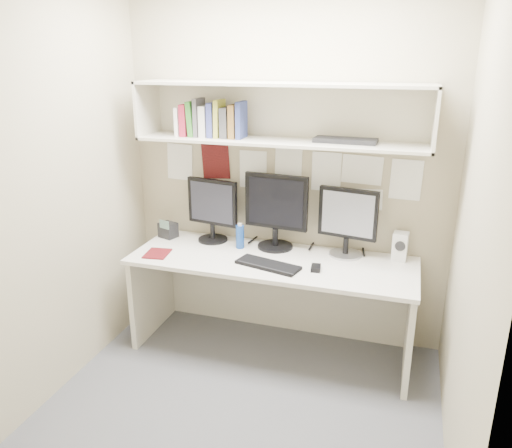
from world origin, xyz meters
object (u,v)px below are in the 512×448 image
(maroon_notebook, at_px, (157,254))
(speaker, at_px, (400,246))
(desk, at_px, (272,304))
(desk_phone, at_px, (168,230))
(monitor_left, at_px, (212,208))
(monitor_center, at_px, (276,209))
(keyboard, at_px, (268,265))
(monitor_right, at_px, (347,220))

(maroon_notebook, bearing_deg, speaker, 6.28)
(desk, relative_size, maroon_notebook, 10.16)
(desk, distance_m, desk_phone, 1.01)
(speaker, height_order, desk_phone, speaker)
(monitor_left, distance_m, maroon_notebook, 0.54)
(monitor_left, distance_m, desk_phone, 0.42)
(desk, bearing_deg, monitor_center, 99.21)
(speaker, bearing_deg, desk, -158.88)
(monitor_left, bearing_deg, speaker, 10.47)
(desk, height_order, keyboard, keyboard)
(monitor_center, height_order, desk_phone, monitor_center)
(keyboard, relative_size, maroon_notebook, 2.25)
(monitor_left, xyz_separation_m, maroon_notebook, (-0.27, -0.39, -0.26))
(desk, relative_size, keyboard, 4.52)
(desk, relative_size, desk_phone, 12.91)
(monitor_right, bearing_deg, keyboard, -132.45)
(monitor_left, height_order, maroon_notebook, monitor_left)
(maroon_notebook, bearing_deg, monitor_right, 9.13)
(desk, bearing_deg, monitor_right, 24.33)
(desk, relative_size, monitor_right, 4.08)
(maroon_notebook, bearing_deg, keyboard, -5.86)
(monitor_right, height_order, maroon_notebook, monitor_right)
(desk, distance_m, keyboard, 0.40)
(keyboard, bearing_deg, speaker, 39.27)
(monitor_center, height_order, keyboard, monitor_center)
(monitor_right, bearing_deg, monitor_center, -170.19)
(desk, xyz_separation_m, maroon_notebook, (-0.81, -0.17, 0.37))
(desk, relative_size, monitor_center, 3.61)
(monitor_center, bearing_deg, keyboard, -77.31)
(monitor_left, xyz_separation_m, keyboard, (0.55, -0.37, -0.25))
(monitor_right, bearing_deg, desk, -145.88)
(monitor_center, relative_size, keyboard, 1.25)
(monitor_right, height_order, desk_phone, monitor_right)
(keyboard, height_order, desk_phone, desk_phone)
(desk, height_order, maroon_notebook, maroon_notebook)
(monitor_left, relative_size, monitor_center, 0.87)
(desk, xyz_separation_m, keyboard, (0.01, -0.15, 0.37))
(monitor_right, bearing_deg, desk_phone, -168.31)
(monitor_center, xyz_separation_m, speaker, (0.89, 0.02, -0.19))
(monitor_right, xyz_separation_m, speaker, (0.37, 0.02, -0.16))
(monitor_right, bearing_deg, monitor_left, -170.22)
(monitor_center, bearing_deg, desk, -75.52)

